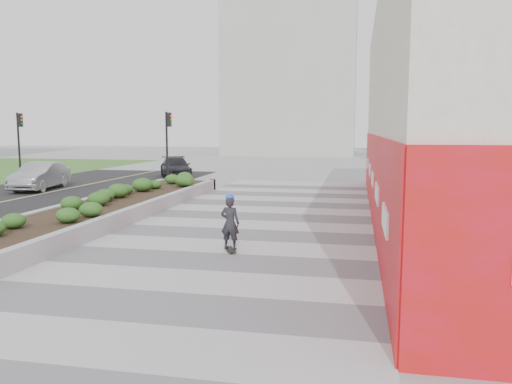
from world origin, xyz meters
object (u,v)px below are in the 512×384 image
planter (108,206)px  traffic_signal_near (168,137)px  traffic_signal_far (19,137)px  car_silver (40,176)px  car_dark (176,167)px  skateboarder (230,223)px

planter → traffic_signal_near: 10.90m
traffic_signal_far → car_silver: bearing=-41.5°
traffic_signal_near → car_silver: bearing=-150.4°
car_dark → car_silver: bearing=-145.1°
skateboarder → car_silver: bearing=114.8°
planter → traffic_signal_far: traffic_signal_far is taller
skateboarder → car_silver: (-13.37, 11.29, -0.05)m
car_dark → traffic_signal_far: bearing=-172.1°
traffic_signal_near → car_dark: traffic_signal_near is taller
traffic_signal_far → car_silver: traffic_signal_far is taller
planter → traffic_signal_near: (-1.73, 10.50, 2.34)m
traffic_signal_near → car_dark: size_ratio=0.90×
planter → car_dark: size_ratio=3.86×
car_silver → car_dark: (4.68, 7.87, -0.05)m
traffic_signal_near → skateboarder: (7.42, -14.67, -1.98)m
planter → car_silver: 10.48m
traffic_signal_far → car_silver: 4.79m
car_dark → planter: bearing=-103.1°
planter → traffic_signal_far: bearing=137.5°
skateboarder → car_silver: 17.50m
traffic_signal_far → skateboarder: traffic_signal_far is taller
planter → skateboarder: skateboarder is taller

